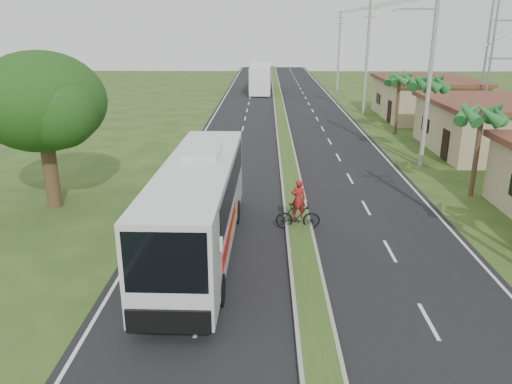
{
  "coord_description": "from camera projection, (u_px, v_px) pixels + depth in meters",
  "views": [
    {
      "loc": [
        -1.49,
        -13.24,
        8.53
      ],
      "look_at": [
        -1.89,
        7.0,
        1.8
      ],
      "focal_mm": 35.0,
      "sensor_mm": 36.0,
      "label": 1
    }
  ],
  "objects": [
    {
      "name": "utility_pole_b",
      "position": [
        430.0,
        66.0,
        30.17
      ],
      "size": [
        3.2,
        0.28,
        12.0
      ],
      "color": "gray",
      "rests_on": "ground"
    },
    {
      "name": "median_strip",
      "position": [
        287.0,
        156.0,
        34.16
      ],
      "size": [
        1.2,
        160.0,
        0.18
      ],
      "color": "gray",
      "rests_on": "ground"
    },
    {
      "name": "coach_bus_main",
      "position": [
        199.0,
        201.0,
        19.17
      ],
      "size": [
        2.76,
        12.24,
        3.94
      ],
      "rotation": [
        0.0,
        0.0,
        -0.02
      ],
      "color": "silver",
      "rests_on": "ground"
    },
    {
      "name": "shop_far",
      "position": [
        425.0,
        98.0,
        48.51
      ],
      "size": [
        8.6,
        11.6,
        3.82
      ],
      "color": "tan",
      "rests_on": "ground"
    },
    {
      "name": "motorcyclist",
      "position": [
        298.0,
        212.0,
        21.87
      ],
      "size": [
        1.97,
        0.56,
        2.27
      ],
      "rotation": [
        0.0,
        0.0,
        0.0
      ],
      "color": "black",
      "rests_on": "ground"
    },
    {
      "name": "palm_verge_c",
      "position": [
        429.0,
        83.0,
        31.47
      ],
      "size": [
        2.4,
        2.4,
        5.85
      ],
      "color": "#473321",
      "rests_on": "ground"
    },
    {
      "name": "shop_mid",
      "position": [
        485.0,
        126.0,
        35.25
      ],
      "size": [
        7.6,
        10.6,
        3.67
      ],
      "color": "tan",
      "rests_on": "ground"
    },
    {
      "name": "coach_bus_far",
      "position": [
        261.0,
        77.0,
        68.04
      ],
      "size": [
        2.85,
        12.32,
        3.58
      ],
      "rotation": [
        0.0,
        0.0,
        -0.01
      ],
      "color": "white",
      "rests_on": "ground"
    },
    {
      "name": "palm_verge_d",
      "position": [
        400.0,
        79.0,
        40.18
      ],
      "size": [
        2.4,
        2.4,
        5.25
      ],
      "color": "#473321",
      "rests_on": "ground"
    },
    {
      "name": "palm_verge_b",
      "position": [
        482.0,
        114.0,
        25.06
      ],
      "size": [
        2.4,
        2.4,
        5.05
      ],
      "color": "#473321",
      "rests_on": "ground"
    },
    {
      "name": "shade_tree",
      "position": [
        40.0,
        105.0,
        23.37
      ],
      "size": [
        6.3,
        6.0,
        7.54
      ],
      "color": "#473321",
      "rests_on": "ground"
    },
    {
      "name": "utility_pole_c",
      "position": [
        367.0,
        57.0,
        49.33
      ],
      "size": [
        1.6,
        0.28,
        11.0
      ],
      "color": "gray",
      "rests_on": "ground"
    },
    {
      "name": "road_asphalt",
      "position": [
        287.0,
        157.0,
        34.19
      ],
      "size": [
        14.0,
        160.0,
        0.02
      ],
      "primitive_type": "cube",
      "color": "black",
      "rests_on": "ground"
    },
    {
      "name": "lane_edge_right",
      "position": [
        385.0,
        158.0,
        34.07
      ],
      "size": [
        0.12,
        160.0,
        0.01
      ],
      "primitive_type": "cube",
      "color": "silver",
      "rests_on": "ground"
    },
    {
      "name": "utility_pole_d",
      "position": [
        339.0,
        50.0,
        68.38
      ],
      "size": [
        1.6,
        0.28,
        10.5
      ],
      "color": "gray",
      "rests_on": "ground"
    },
    {
      "name": "lane_edge_left",
      "position": [
        190.0,
        157.0,
        34.32
      ],
      "size": [
        0.12,
        160.0,
        0.01
      ],
      "primitive_type": "cube",
      "color": "silver",
      "rests_on": "ground"
    },
    {
      "name": "ground",
      "position": [
        313.0,
        320.0,
        15.22
      ],
      "size": [
        180.0,
        180.0,
        0.0
      ],
      "primitive_type": "plane",
      "color": "#264418",
      "rests_on": "ground"
    }
  ]
}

